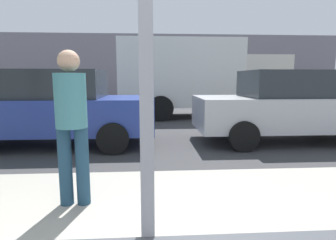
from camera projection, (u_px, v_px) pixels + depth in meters
name	position (u px, v px, depth m)	size (l,w,h in m)	color
ground_plane	(150.00, 125.00, 9.03)	(60.00, 60.00, 0.00)	#38383A
sidewalk_strip	(150.00, 227.00, 2.70)	(16.00, 2.80, 0.16)	#9E998E
building_facade_far	(149.00, 67.00, 20.69)	(28.00, 1.20, 4.65)	gray
parked_car_blue	(55.00, 107.00, 6.24)	(4.37, 1.97, 1.69)	#283D93
parked_car_silver	(289.00, 106.00, 6.59)	(4.35, 1.89, 1.69)	#BCBCC1
box_truck	(198.00, 76.00, 10.85)	(6.30, 2.44, 2.93)	silver
pedestrian	(71.00, 119.00, 2.88)	(0.32, 0.32, 1.63)	navy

